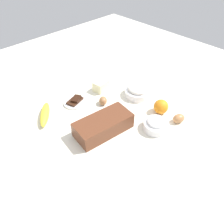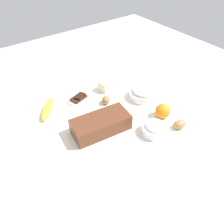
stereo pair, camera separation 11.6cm
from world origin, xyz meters
name	(u,v)px [view 1 (the left image)]	position (x,y,z in m)	size (l,w,h in m)	color
ground_plane	(112,119)	(0.00, 0.00, -0.01)	(2.40, 2.40, 0.02)	silver
loaf_pan	(103,125)	(-0.10, -0.04, 0.04)	(0.29, 0.17, 0.08)	brown
flour_bowl	(138,91)	(0.25, 0.04, 0.03)	(0.15, 0.15, 0.07)	white
sugar_bowl	(156,124)	(0.10, -0.21, 0.03)	(0.12, 0.12, 0.06)	white
banana	(45,114)	(-0.25, 0.25, 0.02)	(0.19, 0.04, 0.04)	yellow
orange_fruit	(161,107)	(0.22, -0.15, 0.04)	(0.08, 0.08, 0.08)	orange
butter_block	(101,86)	(0.13, 0.23, 0.03)	(0.09, 0.06, 0.06)	#F4EDB2
egg_near_butter	(179,118)	(0.22, -0.26, 0.02)	(0.05, 0.05, 0.06)	#AD7546
egg_beside_bowl	(103,101)	(0.05, 0.12, 0.02)	(0.04, 0.04, 0.06)	#9D693F
chocolate_plate	(75,101)	(-0.06, 0.24, 0.01)	(0.13, 0.13, 0.03)	white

